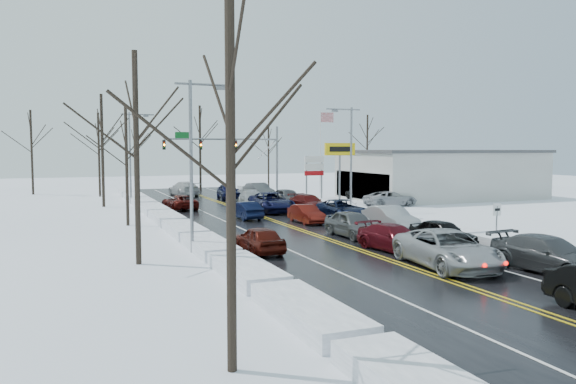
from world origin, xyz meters
name	(u,v)px	position (x,y,z in m)	size (l,w,h in m)	color
ground	(308,233)	(0.00, 0.00, 0.00)	(160.00, 160.00, 0.00)	white
road_surface	(296,229)	(0.00, 2.00, 0.01)	(14.00, 84.00, 0.01)	black
snow_bank_left	(186,235)	(-7.60, 2.00, 0.00)	(1.88, 72.00, 0.61)	white
snow_bank_right	(392,223)	(7.60, 2.00, 0.00)	(1.88, 72.00, 0.61)	white
traffic_signal_mast	(235,148)	(3.45, 27.99, 5.48)	(13.28, 0.39, 8.00)	slate
tires_plus_sign	(340,153)	(10.50, 15.99, 4.99)	(3.20, 0.34, 6.00)	slate
used_vehicles_sign	(314,168)	(10.50, 22.00, 3.32)	(2.20, 0.22, 4.65)	slate
speed_limit_sign	(497,216)	(8.20, -8.00, 1.63)	(0.55, 0.09, 2.35)	slate
flagpole	(322,145)	(15.17, 30.00, 5.93)	(1.87, 1.20, 10.00)	silver
dealership_building	(440,174)	(23.98, 18.00, 2.66)	(20.40, 12.40, 5.30)	beige
streetlight_ne	(349,150)	(8.30, 10.00, 5.31)	(3.20, 0.25, 9.00)	slate
streetlight_sw	(195,152)	(-8.30, -4.00, 5.31)	(3.20, 0.25, 9.00)	slate
streetlight_nw	(132,150)	(-8.30, 24.00, 5.31)	(3.20, 0.25, 9.00)	slate
tree_left_a	(230,115)	(-11.00, -20.00, 6.29)	(3.60, 3.60, 9.00)	#2D231C
tree_left_b	(136,116)	(-11.50, -6.00, 6.99)	(4.00, 4.00, 10.00)	#2D231C
tree_left_c	(126,142)	(-10.50, 8.00, 5.94)	(3.40, 3.40, 8.50)	#2D231C
tree_left_d	(102,128)	(-11.20, 22.00, 7.33)	(4.20, 4.20, 10.50)	#2D231C
tree_left_e	(99,138)	(-10.80, 34.00, 6.64)	(3.80, 3.80, 9.50)	#2D231C
tree_far_a	(31,136)	(-18.00, 40.00, 6.99)	(4.00, 4.00, 10.00)	#2D231C
tree_far_b	(135,142)	(-6.00, 41.00, 6.29)	(3.60, 3.60, 9.00)	#2D231C
tree_far_c	(200,131)	(2.00, 39.00, 7.68)	(4.40, 4.40, 11.00)	#2D231C
tree_far_d	(268,145)	(12.00, 40.50, 5.94)	(3.40, 3.40, 8.50)	#2D231C
tree_far_e	(367,136)	(28.00, 41.00, 7.33)	(4.20, 4.20, 10.50)	#2D231C
queued_car_2	(447,268)	(1.59, -12.11, 0.00)	(2.86, 6.20, 1.72)	#9DA1A5
queued_car_3	(394,251)	(1.60, -7.62, 0.00)	(1.98, 4.88, 1.42)	#4A0911
queued_car_4	(353,237)	(1.82, -2.64, 0.00)	(1.93, 4.80, 1.63)	#45484B
queued_car_5	(306,223)	(1.82, 4.47, 0.00)	(1.42, 4.07, 1.34)	#54110B
queued_car_6	(271,212)	(1.89, 12.02, 0.00)	(2.83, 6.14, 1.71)	black
queued_car_7	(252,207)	(1.60, 16.37, 0.00)	(2.16, 5.31, 1.54)	#A1A4A9
queued_car_8	(228,199)	(1.76, 25.01, 0.00)	(2.02, 5.02, 1.71)	black
queued_car_11	(548,272)	(5.14, -14.56, 0.00)	(2.23, 5.49, 1.59)	#3B3D40
queued_car_12	(442,245)	(5.12, -7.14, 0.00)	(1.71, 4.26, 1.45)	black
queued_car_13	(390,231)	(5.29, -1.41, 0.00)	(1.76, 5.06, 1.67)	#95989C
queued_car_14	(342,219)	(5.25, 5.35, 0.00)	(2.51, 5.45, 1.52)	black
queued_car_15	(309,211)	(5.28, 11.79, 0.00)	(1.98, 4.87, 1.41)	#470A09
queued_car_16	(287,206)	(5.13, 16.38, 0.00)	(1.96, 4.86, 1.66)	#424447
queued_car_17	(259,198)	(5.16, 24.90, 0.00)	(1.79, 5.15, 1.70)	#45484B
oncoming_car_0	(245,219)	(-1.65, 8.40, 0.00)	(1.44, 4.13, 1.36)	black
oncoming_car_1	(180,210)	(-5.06, 17.00, 0.00)	(2.21, 4.78, 1.33)	#4C0D0A
oncoming_car_2	(184,196)	(-1.73, 31.32, 0.00)	(2.34, 5.76, 1.67)	#BCBCBE
oncoming_car_3	(259,253)	(-5.23, -5.35, 0.00)	(1.68, 4.18, 1.42)	#451009
parked_car_0	(390,206)	(14.14, 12.51, 0.00)	(2.36, 5.12, 1.42)	#A7A9AF
parked_car_1	(393,201)	(16.90, 16.42, 0.00)	(2.39, 5.88, 1.71)	#3E4143
parked_car_2	(351,198)	(14.86, 21.75, 0.00)	(1.81, 4.51, 1.54)	black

